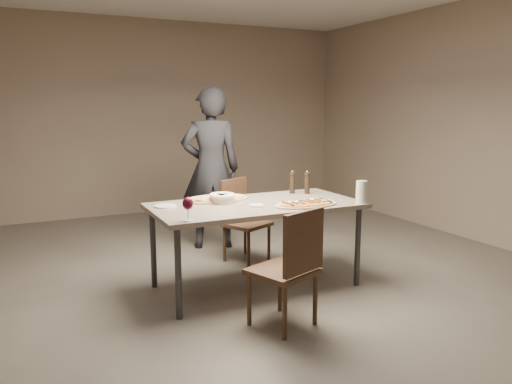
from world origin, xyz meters
name	(u,v)px	position (x,y,z in m)	size (l,w,h in m)	color
room	(256,128)	(0.00, 0.00, 1.40)	(7.00, 7.00, 7.00)	#5C574F
dining_table	(256,210)	(0.00, 0.00, 0.69)	(1.80, 0.90, 0.75)	slate
zucchini_pizza	(306,203)	(0.34, -0.26, 0.77)	(0.57, 0.32, 0.05)	tan
ham_pizza	(216,199)	(-0.26, 0.28, 0.77)	(0.60, 0.33, 0.04)	tan
bread_basket	(222,197)	(-0.25, 0.16, 0.80)	(0.23, 0.23, 0.08)	beige
oil_dish	(256,205)	(-0.05, -0.12, 0.76)	(0.13, 0.13, 0.02)	white
pepper_mill_left	(292,183)	(0.53, 0.29, 0.85)	(0.06, 0.06, 0.22)	black
pepper_mill_right	(307,183)	(0.65, 0.22, 0.86)	(0.06, 0.06, 0.22)	black
carafe	(361,192)	(0.83, -0.38, 0.85)	(0.09, 0.09, 0.20)	silver
wine_glass	(188,204)	(-0.74, -0.38, 0.88)	(0.08, 0.08, 0.18)	silver
side_plate	(165,206)	(-0.75, 0.20, 0.76)	(0.18, 0.18, 0.01)	white
chair_near	(292,262)	(-0.14, -0.87, 0.49)	(0.54, 0.54, 0.88)	#3E281A
chair_far	(241,215)	(0.20, 0.77, 0.47)	(0.53, 0.53, 0.84)	#3E281A
diner	(211,169)	(0.09, 1.35, 0.89)	(0.65, 0.43, 1.78)	black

